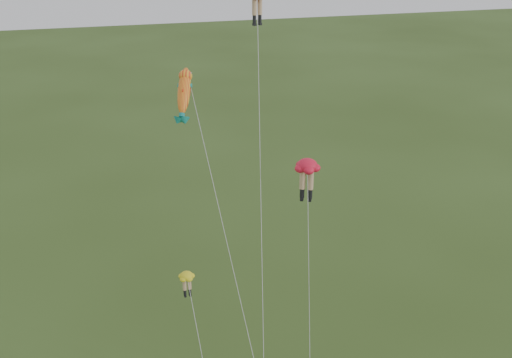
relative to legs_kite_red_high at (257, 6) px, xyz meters
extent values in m
cylinder|color=tan|center=(-0.14, 0.21, -0.08)|extent=(0.30, 0.30, 1.02)
cylinder|color=black|center=(-0.14, 0.21, -0.85)|extent=(0.23, 0.23, 0.51)
cube|color=black|center=(-0.14, 0.21, -1.17)|extent=(0.24, 0.33, 0.15)
cylinder|color=tan|center=(0.26, 0.32, -0.08)|extent=(0.30, 0.30, 1.02)
cylinder|color=black|center=(0.26, 0.32, -0.85)|extent=(0.23, 0.23, 0.51)
cube|color=black|center=(0.26, 0.32, -1.17)|extent=(0.24, 0.33, 0.15)
cylinder|color=silver|center=(-1.29, -5.60, -11.06)|extent=(2.74, 11.75, 24.18)
ellipsoid|color=red|center=(1.50, -6.03, -8.63)|extent=(2.19, 2.19, 0.82)
cylinder|color=tan|center=(1.28, -5.92, -9.59)|extent=(0.36, 0.36, 1.25)
cylinder|color=black|center=(1.28, -5.92, -10.53)|extent=(0.28, 0.28, 0.62)
cube|color=black|center=(1.28, -5.92, -10.93)|extent=(0.34, 0.42, 0.18)
cylinder|color=tan|center=(1.73, -6.14, -9.59)|extent=(0.36, 0.36, 1.25)
cylinder|color=black|center=(1.73, -6.14, -10.53)|extent=(0.28, 0.28, 0.62)
cube|color=black|center=(1.73, -6.14, -10.93)|extent=(0.34, 0.42, 0.18)
cylinder|color=silver|center=(1.01, -8.49, -15.68)|extent=(1.02, 4.96, 14.92)
ellipsoid|color=yellow|center=(-6.39, -7.43, -14.31)|extent=(1.09, 1.09, 0.50)
cylinder|color=tan|center=(-6.55, -7.44, -14.90)|extent=(0.22, 0.22, 0.77)
cylinder|color=black|center=(-6.55, -7.44, -15.47)|extent=(0.17, 0.17, 0.38)
cube|color=black|center=(-6.55, -7.44, -15.72)|extent=(0.15, 0.23, 0.11)
cylinder|color=tan|center=(-6.24, -7.42, -14.90)|extent=(0.22, 0.22, 0.77)
cylinder|color=black|center=(-6.24, -7.42, -15.47)|extent=(0.17, 0.17, 0.38)
cube|color=black|center=(-6.24, -7.42, -15.72)|extent=(0.15, 0.23, 0.11)
cylinder|color=silver|center=(-6.02, -9.57, -18.60)|extent=(0.78, 4.31, 9.09)
ellipsoid|color=#FBA91F|center=(-5.04, -0.89, -4.90)|extent=(1.78, 2.87, 3.05)
sphere|color=#FBA91F|center=(-5.04, -0.89, -4.90)|extent=(1.28, 1.50, 1.27)
cone|color=#137D72|center=(-5.04, -0.89, -4.90)|extent=(1.08, 1.38, 1.18)
cone|color=#137D72|center=(-5.04, -0.89, -4.90)|extent=(1.08, 1.38, 1.18)
cone|color=#137D72|center=(-5.04, -0.89, -4.90)|extent=(0.61, 0.78, 0.66)
cone|color=#137D72|center=(-5.04, -0.89, -4.90)|extent=(0.61, 0.78, 0.66)
cone|color=red|center=(-5.04, -0.89, -4.90)|extent=(0.64, 0.78, 0.66)
cylinder|color=silver|center=(-3.80, -7.03, -14.02)|extent=(2.51, 12.31, 18.26)
camera|label=1|loc=(-9.86, -35.93, 4.94)|focal=40.00mm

